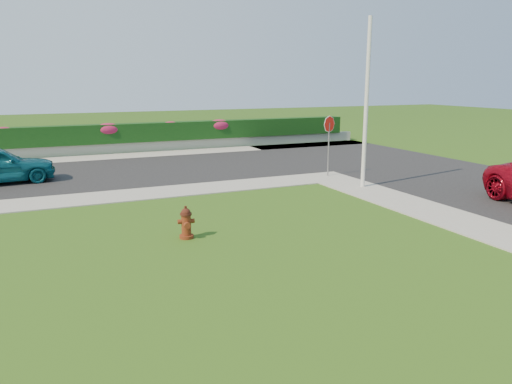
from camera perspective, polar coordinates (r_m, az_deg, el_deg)
name	(u,v)px	position (r m, az deg, el deg)	size (l,w,h in m)	color
ground	(272,272)	(11.29, 1.87, -9.18)	(120.00, 120.00, 0.00)	black
street_right	(504,190)	(21.75, 26.50, 0.24)	(8.00, 32.00, 0.04)	black
street_far	(28,179)	(23.80, -24.58, 1.40)	(26.00, 8.00, 0.04)	black
curb_corner	(326,177)	(22.16, 8.05, 1.68)	(2.00, 2.00, 0.04)	gray
sidewalk_beyond	(107,157)	(28.95, -16.64, 3.85)	(34.00, 2.00, 0.04)	gray
retaining_wall	(103,149)	(30.39, -17.05, 4.75)	(34.00, 0.40, 0.60)	gray
hedge	(102,134)	(30.39, -17.18, 6.36)	(32.00, 0.90, 1.10)	black
fire_hydrant	(186,223)	(13.62, -7.98, -3.54)	(0.46, 0.44, 0.90)	#4F1A0C
utility_pole	(366,105)	(19.99, 12.50, 9.71)	(0.16, 0.16, 6.54)	silver
stop_sign	(329,131)	(22.18, 8.35, 6.87)	(0.70, 0.26, 2.69)	slate
flower_clump_c	(4,132)	(30.08, -26.86, 6.16)	(1.04, 0.67, 0.52)	#AC1D4E
flower_clump_d	(108,129)	(30.31, -16.54, 6.88)	(1.46, 0.94, 0.73)	#AC1D4E
flower_clump_e	(170,126)	(30.99, -9.75, 7.48)	(1.07, 0.69, 0.53)	#AC1D4E
flower_clump_f	(219,125)	(31.92, -4.23, 7.62)	(1.48, 0.95, 0.74)	#AC1D4E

